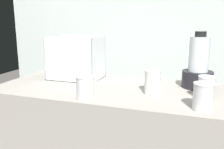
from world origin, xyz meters
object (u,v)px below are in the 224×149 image
at_px(carrot_display_bin, 76,65).
at_px(juice_cup_mango_right, 206,89).
at_px(blender_pitcher, 198,67).
at_px(juice_cup_carrot_left, 152,84).
at_px(juice_cup_beet_middle, 203,99).
at_px(juice_cup_pomegranate_far_left, 85,89).

distance_m(carrot_display_bin, juice_cup_mango_right, 0.86).
xyz_separation_m(blender_pitcher, juice_cup_mango_right, (0.04, -0.23, -0.07)).
bearing_deg(juice_cup_carrot_left, blender_pitcher, 43.89).
xyz_separation_m(blender_pitcher, juice_cup_carrot_left, (-0.23, -0.22, -0.07)).
bearing_deg(juice_cup_mango_right, juice_cup_carrot_left, 178.50).
relative_size(blender_pitcher, juice_cup_beet_middle, 2.66).
relative_size(juice_cup_carrot_left, juice_cup_mango_right, 1.09).
xyz_separation_m(juice_cup_pomegranate_far_left, juice_cup_carrot_left, (0.31, 0.20, 0.00)).
xyz_separation_m(carrot_display_bin, juice_cup_beet_middle, (0.82, -0.37, -0.04)).
bearing_deg(juice_cup_carrot_left, juice_cup_pomegranate_far_left, -147.32).
relative_size(carrot_display_bin, juice_cup_mango_right, 2.79).
bearing_deg(juice_cup_pomegranate_far_left, juice_cup_mango_right, 18.15).
relative_size(blender_pitcher, juice_cup_mango_right, 2.72).
distance_m(juice_cup_pomegranate_far_left, juice_cup_beet_middle, 0.57).
bearing_deg(juice_cup_pomegranate_far_left, juice_cup_carrot_left, 32.68).
height_order(juice_cup_beet_middle, juice_cup_mango_right, juice_cup_beet_middle).
relative_size(juice_cup_beet_middle, juice_cup_mango_right, 1.02).
bearing_deg(carrot_display_bin, blender_pitcher, 1.82).
bearing_deg(carrot_display_bin, juice_cup_pomegranate_far_left, -57.69).
relative_size(blender_pitcher, juice_cup_carrot_left, 2.50).
distance_m(blender_pitcher, juice_cup_beet_middle, 0.40).
xyz_separation_m(juice_cup_beet_middle, juice_cup_mango_right, (0.02, 0.16, -0.00)).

